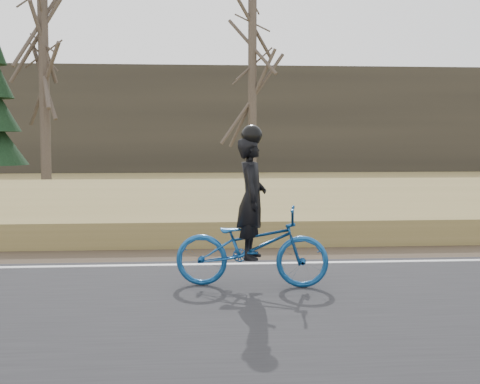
{
  "coord_description": "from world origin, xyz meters",
  "views": [
    {
      "loc": [
        0.99,
        -9.46,
        1.9
      ],
      "look_at": [
        1.8,
        0.5,
        1.1
      ],
      "focal_mm": 50.0,
      "sensor_mm": 36.0,
      "label": 1
    }
  ],
  "objects": [
    {
      "name": "cyclist",
      "position": [
        1.8,
        -1.28,
        0.69
      ],
      "size": [
        1.99,
        0.99,
        2.01
      ],
      "rotation": [
        0.0,
        0.0,
        1.39
      ],
      "color": "navy",
      "rests_on": "road"
    },
    {
      "name": "road",
      "position": [
        0.0,
        -2.5,
        0.03
      ],
      "size": [
        120.0,
        6.0,
        0.06
      ],
      "primitive_type": "cube",
      "color": "black",
      "rests_on": "ground"
    },
    {
      "name": "ballast",
      "position": [
        0.0,
        8.0,
        0.23
      ],
      "size": [
        120.0,
        3.0,
        0.45
      ],
      "primitive_type": "cube",
      "color": "slate",
      "rests_on": "ground"
    },
    {
      "name": "ground",
      "position": [
        0.0,
        0.0,
        0.0
      ],
      "size": [
        120.0,
        120.0,
        0.0
      ],
      "primitive_type": "plane",
      "color": "olive",
      "rests_on": "ground"
    },
    {
      "name": "treeline_backdrop",
      "position": [
        0.0,
        30.0,
        3.0
      ],
      "size": [
        120.0,
        4.0,
        6.0
      ],
      "primitive_type": "cube",
      "color": "#383328",
      "rests_on": "ground"
    },
    {
      "name": "edge_line",
      "position": [
        0.0,
        0.2,
        0.07
      ],
      "size": [
        120.0,
        0.12,
        0.01
      ],
      "primitive_type": "cube",
      "color": "silver",
      "rests_on": "road"
    },
    {
      "name": "bare_tree_center",
      "position": [
        3.75,
        18.02,
        3.92
      ],
      "size": [
        0.36,
        0.36,
        7.84
      ],
      "primitive_type": "cylinder",
      "color": "brown",
      "rests_on": "ground"
    },
    {
      "name": "bare_tree_near_left",
      "position": [
        -3.85,
        14.28,
        3.9
      ],
      "size": [
        0.36,
        0.36,
        7.81
      ],
      "primitive_type": "cylinder",
      "color": "brown",
      "rests_on": "ground"
    },
    {
      "name": "embankment",
      "position": [
        0.0,
        4.2,
        0.22
      ],
      "size": [
        120.0,
        5.0,
        0.44
      ],
      "primitive_type": "cube",
      "color": "olive",
      "rests_on": "ground"
    },
    {
      "name": "shoulder",
      "position": [
        0.0,
        1.2,
        0.02
      ],
      "size": [
        120.0,
        1.6,
        0.04
      ],
      "primitive_type": "cube",
      "color": "#473A2B",
      "rests_on": "ground"
    },
    {
      "name": "railroad",
      "position": [
        0.0,
        8.0,
        0.53
      ],
      "size": [
        120.0,
        2.4,
        0.29
      ],
      "color": "black",
      "rests_on": "ballast"
    }
  ]
}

